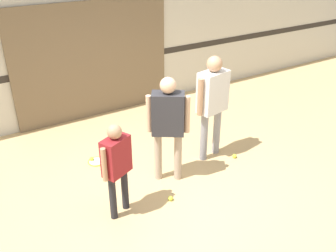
{
  "coord_description": "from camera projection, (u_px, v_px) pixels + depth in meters",
  "views": [
    {
      "loc": [
        -2.31,
        -3.61,
        3.21
      ],
      "look_at": [
        0.07,
        0.24,
        0.86
      ],
      "focal_mm": 40.0,
      "sensor_mm": 36.0,
      "label": 1
    }
  ],
  "objects": [
    {
      "name": "person_instructor",
      "position": [
        168.0,
        119.0,
        5.05
      ],
      "size": [
        0.5,
        0.44,
        1.56
      ],
      "rotation": [
        0.0,
        0.0,
        -0.59
      ],
      "color": "tan",
      "rests_on": "ground_plane"
    },
    {
      "name": "tennis_ball_near_instructor",
      "position": [
        171.0,
        198.0,
        5.02
      ],
      "size": [
        0.07,
        0.07,
        0.07
      ],
      "primitive_type": "sphere",
      "color": "#CCE038",
      "rests_on": "ground_plane"
    },
    {
      "name": "person_student_left",
      "position": [
        116.0,
        161.0,
        4.46
      ],
      "size": [
        0.44,
        0.33,
        1.27
      ],
      "rotation": [
        0.0,
        0.0,
        0.43
      ],
      "color": "#232328",
      "rests_on": "ground_plane"
    },
    {
      "name": "tennis_ball_by_spare_racket",
      "position": [
        92.0,
        159.0,
        5.89
      ],
      "size": [
        0.07,
        0.07,
        0.07
      ],
      "primitive_type": "sphere",
      "color": "#CCE038",
      "rests_on": "ground_plane"
    },
    {
      "name": "ground_plane",
      "position": [
        172.0,
        187.0,
        5.29
      ],
      "size": [
        16.0,
        16.0,
        0.0
      ],
      "primitive_type": "plane",
      "color": "tan"
    },
    {
      "name": "wall_panel",
      "position": [
        94.0,
        61.0,
        6.94
      ],
      "size": [
        3.02,
        0.05,
        2.17
      ],
      "color": "#756047",
      "rests_on": "ground_plane"
    },
    {
      "name": "racket_spare_on_floor",
      "position": [
        98.0,
        161.0,
        5.88
      ],
      "size": [
        0.5,
        0.33,
        0.03
      ],
      "rotation": [
        0.0,
        0.0,
        6.06
      ],
      "color": "#C6D838",
      "rests_on": "ground_plane"
    },
    {
      "name": "wall_back",
      "position": [
        87.0,
        33.0,
        6.72
      ],
      "size": [
        16.0,
        0.07,
        3.2
      ],
      "color": "beige",
      "rests_on": "ground_plane"
    },
    {
      "name": "tennis_ball_stray_left",
      "position": [
        234.0,
        156.0,
        5.97
      ],
      "size": [
        0.07,
        0.07,
        0.07
      ],
      "primitive_type": "sphere",
      "color": "#CCE038",
      "rests_on": "ground_plane"
    },
    {
      "name": "person_student_right",
      "position": [
        213.0,
        97.0,
        5.58
      ],
      "size": [
        0.62,
        0.34,
        1.65
      ],
      "rotation": [
        0.0,
        0.0,
        -2.95
      ],
      "color": "gray",
      "rests_on": "ground_plane"
    }
  ]
}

